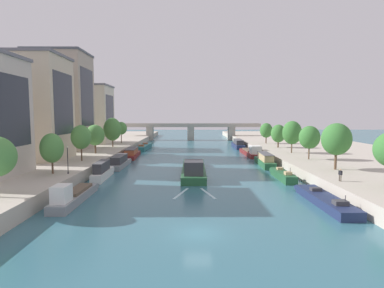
{
  "coord_description": "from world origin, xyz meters",
  "views": [
    {
      "loc": [
        -0.79,
        -27.06,
        10.54
      ],
      "look_at": [
        0.0,
        52.12,
        3.21
      ],
      "focal_mm": 29.22,
      "sensor_mm": 36.0,
      "label": 1
    }
  ],
  "objects_px": {
    "tree_left_third": "(121,128)",
    "tree_right_by_lamp": "(278,134)",
    "moored_boat_right_upstream": "(251,152)",
    "tree_left_distant": "(95,135)",
    "tree_left_second": "(52,148)",
    "tree_right_second": "(336,139)",
    "moored_boat_right_second": "(265,160)",
    "tree_right_end_of_row": "(266,130)",
    "moored_boat_right_lone": "(283,175)",
    "lamppost_left_bank": "(68,158)",
    "moored_boat_left_downstream": "(144,147)",
    "bridge_far": "(191,130)",
    "moored_boat_left_gap_after": "(102,171)",
    "moored_boat_right_midway": "(238,144)",
    "tree_right_midway": "(292,133)",
    "moored_boat_left_lone": "(74,196)",
    "moored_boat_left_second": "(132,153)",
    "tree_left_far": "(112,129)",
    "tree_left_midway": "(81,137)",
    "barge_midriver": "(194,169)",
    "tree_right_third": "(309,137)",
    "moored_boat_right_downstream": "(324,200)",
    "person_on_quay": "(340,174)"
  },
  "relations": [
    {
      "from": "tree_left_second",
      "to": "bridge_far",
      "type": "distance_m",
      "value": 88.95
    },
    {
      "from": "tree_left_far",
      "to": "bridge_far",
      "type": "relative_size",
      "value": 0.13
    },
    {
      "from": "moored_boat_right_midway",
      "to": "tree_right_midway",
      "type": "bearing_deg",
      "value": -75.55
    },
    {
      "from": "tree_left_distant",
      "to": "tree_right_midway",
      "type": "bearing_deg",
      "value": 0.63
    },
    {
      "from": "moored_boat_right_upstream",
      "to": "tree_left_midway",
      "type": "bearing_deg",
      "value": -148.68
    },
    {
      "from": "moored_boat_left_second",
      "to": "moored_boat_right_lone",
      "type": "distance_m",
      "value": 40.25
    },
    {
      "from": "moored_boat_right_midway",
      "to": "moored_boat_right_lone",
      "type": "bearing_deg",
      "value": -90.45
    },
    {
      "from": "moored_boat_right_downstream",
      "to": "tree_left_midway",
      "type": "xyz_separation_m",
      "value": [
        -36.34,
        22.63,
        5.88
      ]
    },
    {
      "from": "moored_boat_left_downstream",
      "to": "bridge_far",
      "type": "xyz_separation_m",
      "value": [
        14.78,
        35.79,
        3.77
      ]
    },
    {
      "from": "barge_midriver",
      "to": "moored_boat_left_lone",
      "type": "xyz_separation_m",
      "value": [
        -14.79,
        -17.74,
        -0.13
      ]
    },
    {
      "from": "tree_left_second",
      "to": "tree_right_second",
      "type": "xyz_separation_m",
      "value": [
        43.38,
        3.2,
        1.01
      ]
    },
    {
      "from": "moored_boat_right_upstream",
      "to": "tree_left_distant",
      "type": "relative_size",
      "value": 2.55
    },
    {
      "from": "moored_boat_right_downstream",
      "to": "tree_right_by_lamp",
      "type": "bearing_deg",
      "value": 80.55
    },
    {
      "from": "barge_midriver",
      "to": "moored_boat_left_second",
      "type": "bearing_deg",
      "value": 123.47
    },
    {
      "from": "moored_boat_right_upstream",
      "to": "tree_right_second",
      "type": "bearing_deg",
      "value": -77.89
    },
    {
      "from": "barge_midriver",
      "to": "tree_right_third",
      "type": "relative_size",
      "value": 3.25
    },
    {
      "from": "moored_boat_left_second",
      "to": "tree_left_far",
      "type": "xyz_separation_m",
      "value": [
        -6.5,
        7.29,
        5.73
      ]
    },
    {
      "from": "moored_boat_right_lone",
      "to": "moored_boat_left_second",
      "type": "bearing_deg",
      "value": 137.85
    },
    {
      "from": "tree_left_midway",
      "to": "person_on_quay",
      "type": "bearing_deg",
      "value": -25.03
    },
    {
      "from": "moored_boat_right_second",
      "to": "tree_right_end_of_row",
      "type": "height_order",
      "value": "tree_right_end_of_row"
    },
    {
      "from": "barge_midriver",
      "to": "tree_right_third",
      "type": "height_order",
      "value": "tree_right_third"
    },
    {
      "from": "tree_left_third",
      "to": "tree_right_third",
      "type": "relative_size",
      "value": 1.0
    },
    {
      "from": "tree_left_distant",
      "to": "bridge_far",
      "type": "distance_m",
      "value": 65.59
    },
    {
      "from": "moored_boat_left_second",
      "to": "tree_left_second",
      "type": "height_order",
      "value": "tree_left_second"
    },
    {
      "from": "moored_boat_right_upstream",
      "to": "tree_left_distant",
      "type": "xyz_separation_m",
      "value": [
        -37.53,
        -10.69,
        5.18
      ]
    },
    {
      "from": "moored_boat_left_gap_after",
      "to": "tree_left_far",
      "type": "bearing_deg",
      "value": 100.8
    },
    {
      "from": "moored_boat_right_lone",
      "to": "lamppost_left_bank",
      "type": "distance_m",
      "value": 33.93
    },
    {
      "from": "moored_boat_right_second",
      "to": "tree_left_midway",
      "type": "height_order",
      "value": "tree_left_midway"
    },
    {
      "from": "barge_midriver",
      "to": "tree_right_end_of_row",
      "type": "height_order",
      "value": "tree_right_end_of_row"
    },
    {
      "from": "tree_left_third",
      "to": "moored_boat_right_midway",
      "type": "bearing_deg",
      "value": 6.15
    },
    {
      "from": "bridge_far",
      "to": "tree_right_second",
      "type": "bearing_deg",
      "value": -74.88
    },
    {
      "from": "bridge_far",
      "to": "person_on_quay",
      "type": "height_order",
      "value": "bridge_far"
    },
    {
      "from": "tree_right_midway",
      "to": "tree_right_end_of_row",
      "type": "distance_m",
      "value": 24.1
    },
    {
      "from": "moored_boat_left_gap_after",
      "to": "moored_boat_right_midway",
      "type": "bearing_deg",
      "value": 58.23
    },
    {
      "from": "moored_boat_left_downstream",
      "to": "moored_boat_left_second",
      "type": "bearing_deg",
      "value": -91.03
    },
    {
      "from": "bridge_far",
      "to": "lamppost_left_bank",
      "type": "bearing_deg",
      "value": -102.16
    },
    {
      "from": "moored_boat_left_gap_after",
      "to": "moored_boat_right_upstream",
      "type": "bearing_deg",
      "value": 43.86
    },
    {
      "from": "tree_left_third",
      "to": "tree_right_by_lamp",
      "type": "bearing_deg",
      "value": -16.84
    },
    {
      "from": "moored_boat_left_gap_after",
      "to": "tree_left_third",
      "type": "bearing_deg",
      "value": 98.22
    },
    {
      "from": "moored_boat_right_upstream",
      "to": "tree_left_second",
      "type": "xyz_separation_m",
      "value": [
        -36.49,
        -35.35,
        4.86
      ]
    },
    {
      "from": "tree_left_distant",
      "to": "moored_boat_left_lone",
      "type": "bearing_deg",
      "value": -77.8
    },
    {
      "from": "tree_left_far",
      "to": "lamppost_left_bank",
      "type": "height_order",
      "value": "tree_left_far"
    },
    {
      "from": "moored_boat_left_second",
      "to": "moored_boat_right_upstream",
      "type": "distance_m",
      "value": 30.88
    },
    {
      "from": "tree_left_second",
      "to": "lamppost_left_bank",
      "type": "distance_m",
      "value": 2.73
    },
    {
      "from": "tree_left_second",
      "to": "tree_right_midway",
      "type": "relative_size",
      "value": 0.82
    },
    {
      "from": "tree_right_midway",
      "to": "tree_left_third",
      "type": "bearing_deg",
      "value": 150.05
    },
    {
      "from": "tree_left_second",
      "to": "tree_right_by_lamp",
      "type": "height_order",
      "value": "tree_right_by_lamp"
    },
    {
      "from": "moored_boat_left_second",
      "to": "moored_boat_left_downstream",
      "type": "distance_m",
      "value": 18.52
    },
    {
      "from": "tree_right_by_lamp",
      "to": "moored_boat_right_second",
      "type": "bearing_deg",
      "value": -113.5
    },
    {
      "from": "moored_boat_right_downstream",
      "to": "tree_right_third",
      "type": "relative_size",
      "value": 2.07
    }
  ]
}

